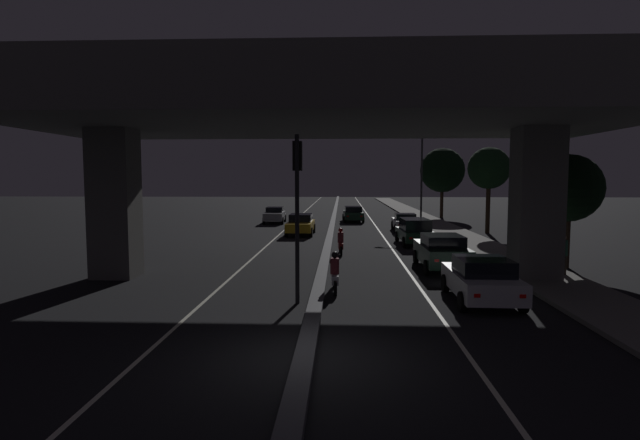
{
  "coord_description": "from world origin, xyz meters",
  "views": [
    {
      "loc": [
        0.81,
        -11.07,
        4.07
      ],
      "look_at": [
        -0.66,
        22.67,
        1.27
      ],
      "focal_mm": 28.0,
      "sensor_mm": 36.0,
      "label": 1
    }
  ],
  "objects_px": {
    "car_taxi_yellow_lead_oncoming": "(301,224)",
    "motorcycle_red_filtering_mid": "(341,243)",
    "traffic_light_left_of_median": "(297,190)",
    "pedestrian_on_sidewalk": "(563,255)",
    "car_white_lead": "(482,279)",
    "car_white_fourth": "(405,222)",
    "car_silver_second_oncoming": "(275,215)",
    "car_dark_green_third": "(415,231)",
    "car_dark_green_fifth": "(353,214)",
    "car_dark_green_second": "(442,251)",
    "motorcycle_white_filtering_near": "(335,275)",
    "street_lamp": "(418,167)"
  },
  "relations": [
    {
      "from": "car_taxi_yellow_lead_oncoming",
      "to": "motorcycle_red_filtering_mid",
      "type": "relative_size",
      "value": 2.31
    },
    {
      "from": "car_dark_green_third",
      "to": "car_dark_green_fifth",
      "type": "distance_m",
      "value": 16.66
    },
    {
      "from": "car_dark_green_second",
      "to": "car_dark_green_third",
      "type": "xyz_separation_m",
      "value": [
        0.03,
        8.46,
        0.02
      ]
    },
    {
      "from": "traffic_light_left_of_median",
      "to": "car_silver_second_oncoming",
      "type": "distance_m",
      "value": 29.94
    },
    {
      "from": "car_taxi_yellow_lead_oncoming",
      "to": "motorcycle_red_filtering_mid",
      "type": "bearing_deg",
      "value": 18.17
    },
    {
      "from": "street_lamp",
      "to": "car_taxi_yellow_lead_oncoming",
      "type": "bearing_deg",
      "value": -134.84
    },
    {
      "from": "traffic_light_left_of_median",
      "to": "car_white_lead",
      "type": "bearing_deg",
      "value": 3.26
    },
    {
      "from": "traffic_light_left_of_median",
      "to": "motorcycle_white_filtering_near",
      "type": "height_order",
      "value": "traffic_light_left_of_median"
    },
    {
      "from": "car_white_lead",
      "to": "pedestrian_on_sidewalk",
      "type": "relative_size",
      "value": 2.55
    },
    {
      "from": "car_white_lead",
      "to": "motorcycle_red_filtering_mid",
      "type": "distance_m",
      "value": 11.22
    },
    {
      "from": "car_taxi_yellow_lead_oncoming",
      "to": "motorcycle_red_filtering_mid",
      "type": "height_order",
      "value": "car_taxi_yellow_lead_oncoming"
    },
    {
      "from": "car_white_fourth",
      "to": "motorcycle_white_filtering_near",
      "type": "height_order",
      "value": "motorcycle_white_filtering_near"
    },
    {
      "from": "car_white_fourth",
      "to": "car_dark_green_fifth",
      "type": "relative_size",
      "value": 0.95
    },
    {
      "from": "car_white_lead",
      "to": "car_dark_green_second",
      "type": "height_order",
      "value": "car_dark_green_second"
    },
    {
      "from": "street_lamp",
      "to": "motorcycle_red_filtering_mid",
      "type": "relative_size",
      "value": 4.54
    },
    {
      "from": "car_silver_second_oncoming",
      "to": "motorcycle_red_filtering_mid",
      "type": "xyz_separation_m",
      "value": [
        6.1,
        -18.87,
        -0.15
      ]
    },
    {
      "from": "car_dark_green_third",
      "to": "car_white_fourth",
      "type": "xyz_separation_m",
      "value": [
        0.37,
        7.8,
        -0.12
      ]
    },
    {
      "from": "traffic_light_left_of_median",
      "to": "pedestrian_on_sidewalk",
      "type": "xyz_separation_m",
      "value": [
        10.53,
        4.6,
        -2.76
      ]
    },
    {
      "from": "car_white_lead",
      "to": "car_white_fourth",
      "type": "distance_m",
      "value": 22.25
    },
    {
      "from": "motorcycle_red_filtering_mid",
      "to": "pedestrian_on_sidewalk",
      "type": "height_order",
      "value": "pedestrian_on_sidewalk"
    },
    {
      "from": "traffic_light_left_of_median",
      "to": "motorcycle_white_filtering_near",
      "type": "bearing_deg",
      "value": 53.87
    },
    {
      "from": "car_dark_green_third",
      "to": "pedestrian_on_sidewalk",
      "type": "height_order",
      "value": "pedestrian_on_sidewalk"
    },
    {
      "from": "street_lamp",
      "to": "traffic_light_left_of_median",
      "type": "bearing_deg",
      "value": -105.66
    },
    {
      "from": "traffic_light_left_of_median",
      "to": "pedestrian_on_sidewalk",
      "type": "bearing_deg",
      "value": 23.58
    },
    {
      "from": "car_silver_second_oncoming",
      "to": "traffic_light_left_of_median",
      "type": "bearing_deg",
      "value": 7.27
    },
    {
      "from": "traffic_light_left_of_median",
      "to": "car_dark_green_second",
      "type": "height_order",
      "value": "traffic_light_left_of_median"
    },
    {
      "from": "traffic_light_left_of_median",
      "to": "street_lamp",
      "type": "bearing_deg",
      "value": 74.34
    },
    {
      "from": "street_lamp",
      "to": "car_silver_second_oncoming",
      "type": "distance_m",
      "value": 13.79
    },
    {
      "from": "street_lamp",
      "to": "car_dark_green_third",
      "type": "distance_m",
      "value": 15.81
    },
    {
      "from": "car_white_lead",
      "to": "car_silver_second_oncoming",
      "type": "height_order",
      "value": "car_white_lead"
    },
    {
      "from": "car_dark_green_third",
      "to": "car_dark_green_second",
      "type": "bearing_deg",
      "value": 177.75
    },
    {
      "from": "car_dark_green_second",
      "to": "pedestrian_on_sidewalk",
      "type": "distance_m",
      "value": 4.91
    },
    {
      "from": "street_lamp",
      "to": "pedestrian_on_sidewalk",
      "type": "height_order",
      "value": "street_lamp"
    },
    {
      "from": "motorcycle_white_filtering_near",
      "to": "car_silver_second_oncoming",
      "type": "bearing_deg",
      "value": 9.12
    },
    {
      "from": "traffic_light_left_of_median",
      "to": "car_dark_green_fifth",
      "type": "bearing_deg",
      "value": 85.38
    },
    {
      "from": "car_silver_second_oncoming",
      "to": "motorcycle_white_filtering_near",
      "type": "xyz_separation_m",
      "value": [
        5.92,
        -27.78,
        -0.14
      ]
    },
    {
      "from": "car_white_fourth",
      "to": "motorcycle_red_filtering_mid",
      "type": "relative_size",
      "value": 2.21
    },
    {
      "from": "car_dark_green_third",
      "to": "car_taxi_yellow_lead_oncoming",
      "type": "xyz_separation_m",
      "value": [
        -7.5,
        5.08,
        -0.06
      ]
    },
    {
      "from": "car_white_lead",
      "to": "car_dark_green_fifth",
      "type": "distance_m",
      "value": 30.95
    },
    {
      "from": "motorcycle_white_filtering_near",
      "to": "motorcycle_red_filtering_mid",
      "type": "distance_m",
      "value": 8.91
    },
    {
      "from": "car_taxi_yellow_lead_oncoming",
      "to": "car_silver_second_oncoming",
      "type": "relative_size",
      "value": 0.99
    },
    {
      "from": "car_white_lead",
      "to": "motorcycle_red_filtering_mid",
      "type": "bearing_deg",
      "value": 25.32
    },
    {
      "from": "traffic_light_left_of_median",
      "to": "car_white_lead",
      "type": "relative_size",
      "value": 1.32
    },
    {
      "from": "car_dark_green_third",
      "to": "car_dark_green_fifth",
      "type": "bearing_deg",
      "value": 9.91
    },
    {
      "from": "traffic_light_left_of_median",
      "to": "car_dark_green_fifth",
      "type": "height_order",
      "value": "traffic_light_left_of_median"
    },
    {
      "from": "car_white_fourth",
      "to": "car_dark_green_fifth",
      "type": "xyz_separation_m",
      "value": [
        -3.83,
        8.5,
        0.04
      ]
    },
    {
      "from": "car_dark_green_third",
      "to": "car_silver_second_oncoming",
      "type": "height_order",
      "value": "car_dark_green_third"
    },
    {
      "from": "car_taxi_yellow_lead_oncoming",
      "to": "car_silver_second_oncoming",
      "type": "xyz_separation_m",
      "value": [
        -3.18,
        9.55,
        -0.03
      ]
    },
    {
      "from": "car_white_fourth",
      "to": "car_silver_second_oncoming",
      "type": "relative_size",
      "value": 0.95
    },
    {
      "from": "car_white_fourth",
      "to": "car_taxi_yellow_lead_oncoming",
      "type": "bearing_deg",
      "value": 110.06
    }
  ]
}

